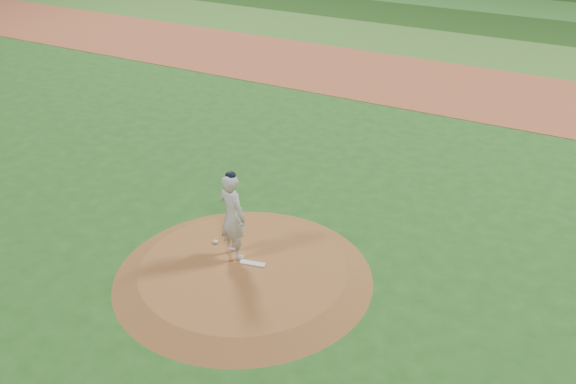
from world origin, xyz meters
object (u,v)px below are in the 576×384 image
(pitching_rubber, at_px, (253,263))
(rosin_bag, at_px, (216,242))
(pitchers_mound, at_px, (243,272))
(pitcher_on_mound, at_px, (232,216))

(pitching_rubber, distance_m, rosin_bag, 1.19)
(rosin_bag, bearing_deg, pitchers_mound, -25.68)
(pitching_rubber, bearing_deg, pitcher_on_mound, 155.97)
(pitchers_mound, bearing_deg, pitcher_on_mound, 144.13)
(rosin_bag, distance_m, pitcher_on_mound, 1.16)
(pitcher_on_mound, bearing_deg, pitching_rubber, -11.31)
(pitchers_mound, xyz_separation_m, pitching_rubber, (0.12, 0.19, 0.14))
(pitching_rubber, bearing_deg, pitchers_mound, -134.13)
(pitching_rubber, bearing_deg, rosin_bag, 152.42)
(pitchers_mound, xyz_separation_m, rosin_bag, (-1.04, 0.50, 0.16))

